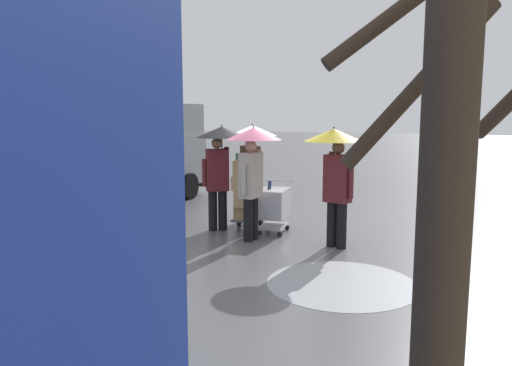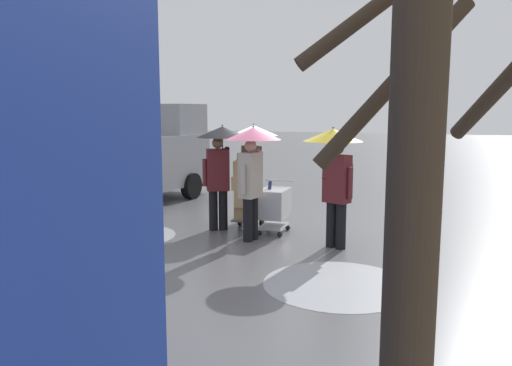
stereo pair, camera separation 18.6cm
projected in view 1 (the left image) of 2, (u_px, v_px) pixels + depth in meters
The scene contains 12 objects.
ground_plane at pixel (263, 227), 10.65m from camera, with size 90.00×90.00×0.00m, color #5B5B5E.
slush_patch_near_cluster at pixel (89, 206), 12.92m from camera, with size 1.37×1.37×0.01m, color #ADAFB5.
slush_patch_under_van at pixel (342, 283), 7.15m from camera, with size 2.13×2.13×0.01m, color #999BA0.
slush_patch_mid_street at pixel (123, 236), 9.81m from camera, with size 2.00×2.00×0.01m, color #999BA0.
cargo_van_parked_right at pixel (127, 159), 12.99m from camera, with size 2.43×5.45×2.60m.
shopping_cart_vendor at pixel (274, 205), 10.06m from camera, with size 0.61×0.86×1.04m.
hand_dolly_boxes at pixel (246, 190), 10.32m from camera, with size 0.57×0.75×1.43m.
pedestrian_pink_side at pixel (251, 150), 10.96m from camera, with size 1.04×1.04×2.15m.
pedestrian_black_side at pixel (336, 160), 8.87m from camera, with size 1.04×1.04×2.15m.
pedestrian_white_side at pixel (252, 156), 9.37m from camera, with size 1.04×1.04×2.15m.
pedestrian_far_side at pixel (220, 153), 10.14m from camera, with size 1.04×1.04×2.15m.
bare_tree_near at pixel (444, 254), 2.29m from camera, with size 1.47×1.02×3.36m.
Camera 1 is at (-3.65, 9.75, 2.43)m, focal length 35.54 mm.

